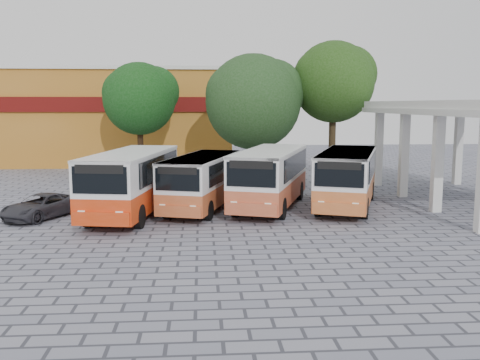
{
  "coord_description": "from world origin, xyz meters",
  "views": [
    {
      "loc": [
        -3.56,
        -23.11,
        5.23
      ],
      "look_at": [
        -1.66,
        3.0,
        1.5
      ],
      "focal_mm": 40.0,
      "sensor_mm": 36.0,
      "label": 1
    }
  ],
  "objects": [
    {
      "name": "bus_centre_right",
      "position": [
        -0.1,
        3.42,
        1.71
      ],
      "size": [
        5.02,
        8.72,
        2.95
      ],
      "rotation": [
        0.0,
        0.0,
        -0.33
      ],
      "color": "#BE5330",
      "rests_on": "ground"
    },
    {
      "name": "bus_far_left",
      "position": [
        -6.84,
        2.09,
        1.74
      ],
      "size": [
        3.96,
        8.69,
        3.01
      ],
      "rotation": [
        0.0,
        0.0,
        -0.18
      ],
      "color": "red",
      "rests_on": "ground"
    },
    {
      "name": "shophouse_block",
      "position": [
        -11.0,
        25.99,
        4.16
      ],
      "size": [
        20.4,
        10.4,
        8.3
      ],
      "color": "#A9681D",
      "rests_on": "ground"
    },
    {
      "name": "tree_right",
      "position": [
        5.84,
        14.49,
        6.95
      ],
      "size": [
        6.01,
        5.72,
        9.63
      ],
      "color": "#3C2E1B",
      "rests_on": "ground"
    },
    {
      "name": "ground",
      "position": [
        0.0,
        0.0,
        0.0
      ],
      "size": [
        90.0,
        90.0,
        0.0
      ],
      "primitive_type": "plane",
      "color": "slate",
      "rests_on": "ground"
    },
    {
      "name": "bus_centre_left",
      "position": [
        -3.53,
        3.22,
        1.55
      ],
      "size": [
        4.3,
        7.9,
        2.68
      ],
      "rotation": [
        0.0,
        0.0,
        -0.29
      ],
      "color": "#B95328",
      "rests_on": "ground"
    },
    {
      "name": "parked_car",
      "position": [
        -10.97,
        1.72,
        0.55
      ],
      "size": [
        3.47,
        4.37,
        1.1
      ],
      "primitive_type": "imported",
      "rotation": [
        0.0,
        0.0,
        -0.48
      ],
      "color": "#2D2D34",
      "rests_on": "ground"
    },
    {
      "name": "bus_far_right",
      "position": [
        3.8,
        3.21,
        1.67
      ],
      "size": [
        5.08,
        8.54,
        2.88
      ],
      "rotation": [
        0.0,
        0.0,
        -0.36
      ],
      "color": "#C4612B",
      "rests_on": "ground"
    },
    {
      "name": "tree_middle",
      "position": [
        0.14,
        14.05,
        5.6
      ],
      "size": [
        6.92,
        6.59,
        8.68
      ],
      "color": "black",
      "rests_on": "ground"
    },
    {
      "name": "terminal_shelter",
      "position": [
        10.5,
        4.0,
        4.91
      ],
      "size": [
        6.8,
        15.8,
        5.4
      ],
      "color": "silver",
      "rests_on": "ground"
    },
    {
      "name": "tree_left",
      "position": [
        -7.94,
        16.46,
        5.78
      ],
      "size": [
        5.51,
        5.25,
        8.24
      ],
      "color": "black",
      "rests_on": "ground"
    }
  ]
}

